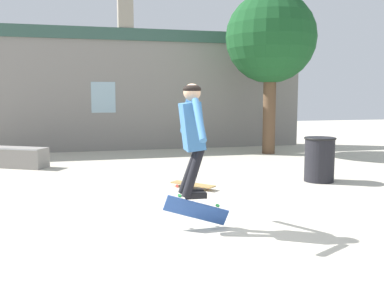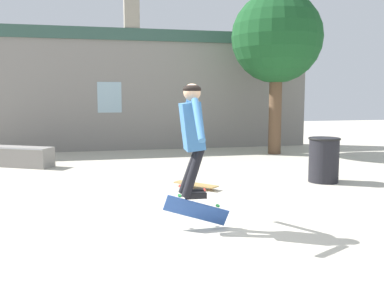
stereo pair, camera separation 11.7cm
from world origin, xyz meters
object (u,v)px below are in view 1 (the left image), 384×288
at_px(tree_right, 271,39).
at_px(skateboard_flipping, 196,210).
at_px(skater, 192,131).
at_px(skate_ledge, 6,157).
at_px(skateboard_resting, 193,184).
at_px(trash_bin, 319,158).

height_order(tree_right, skateboard_flipping, tree_right).
bearing_deg(skateboard_flipping, skater, -172.62).
bearing_deg(skate_ledge, skateboard_flipping, -32.05).
bearing_deg(tree_right, skate_ledge, -174.79).
distance_m(skater, skateboard_flipping, 1.00).
bearing_deg(skater, skateboard_flipping, 3.93).
bearing_deg(tree_right, skater, -121.68).
height_order(skate_ledge, skateboard_resting, skate_ledge).
height_order(trash_bin, skater, skater).
relative_size(skater, skateboard_resting, 1.79).
bearing_deg(skate_ledge, skater, -32.46).
xyz_separation_m(tree_right, skateboard_resting, (-3.22, -3.91, -3.13)).
distance_m(tree_right, skate_ledge, 7.49).
relative_size(trash_bin, skateboard_flipping, 1.04).
distance_m(tree_right, skateboard_resting, 5.96).
relative_size(tree_right, skateboard_resting, 5.80).
xyz_separation_m(trash_bin, skateboard_resting, (-2.51, -0.01, -0.38)).
relative_size(tree_right, trash_bin, 5.26).
bearing_deg(trash_bin, skateboard_resting, -179.79).
xyz_separation_m(tree_right, trash_bin, (-0.71, -3.90, -2.75)).
bearing_deg(tree_right, trash_bin, -100.31).
relative_size(skate_ledge, skateboard_flipping, 2.40).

